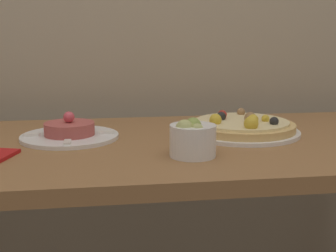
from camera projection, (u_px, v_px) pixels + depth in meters
dining_table at (177, 183)px, 1.18m from camera, size 1.46×0.66×0.77m
pizza_plate at (242, 127)px, 1.23m from camera, size 0.30×0.30×0.06m
tartare_plate at (70, 133)px, 1.18m from camera, size 0.25×0.25×0.07m
small_bowl at (192, 138)px, 1.01m from camera, size 0.10×0.10×0.08m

